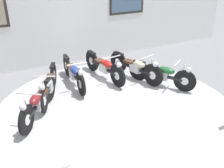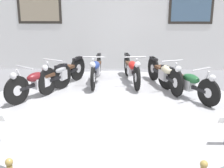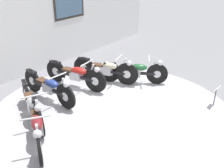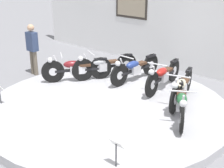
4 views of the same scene
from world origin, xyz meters
TOP-DOWN VIEW (x-y plane):
  - ground_plane at (0.00, 0.00)m, footprint 60.00×60.00m
  - display_platform at (0.00, 0.00)m, footprint 5.78×5.78m
  - back_wall at (0.00, 3.90)m, footprint 14.00×0.22m
  - motorcycle_maroon at (-1.70, 0.51)m, footprint 1.17×1.67m
  - motorcycle_silver at (-1.28, 1.22)m, footprint 0.88×1.84m
  - motorcycle_blue at (-0.47, 1.64)m, footprint 0.54×1.99m
  - motorcycle_red at (0.48, 1.64)m, footprint 0.54×1.99m
  - motorcycle_cream at (1.28, 1.22)m, footprint 0.70×1.93m
  - motorcycle_green at (1.70, 0.50)m, footprint 1.09×1.68m
  - info_placard_front_centre at (1.84, -1.74)m, footprint 0.26×0.11m
  - visitor_standing at (-3.53, 0.35)m, footprint 0.36×0.22m

SIDE VIEW (x-z plane):
  - ground_plane at x=0.00m, z-range 0.00..0.00m
  - display_platform at x=0.00m, z-range 0.00..0.20m
  - info_placard_front_centre at x=1.84m, z-range 0.31..0.82m
  - motorcycle_green at x=1.70m, z-range 0.18..0.96m
  - motorcycle_blue at x=-0.47m, z-range 0.18..0.98m
  - motorcycle_maroon at x=-1.70m, z-range 0.19..0.98m
  - motorcycle_cream at x=1.28m, z-range 0.19..0.99m
  - motorcycle_red at x=0.48m, z-range 0.19..0.99m
  - motorcycle_silver at x=-1.28m, z-range 0.19..0.99m
  - visitor_standing at x=-3.53m, z-range 0.10..1.71m
  - back_wall at x=0.00m, z-range 0.00..3.65m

